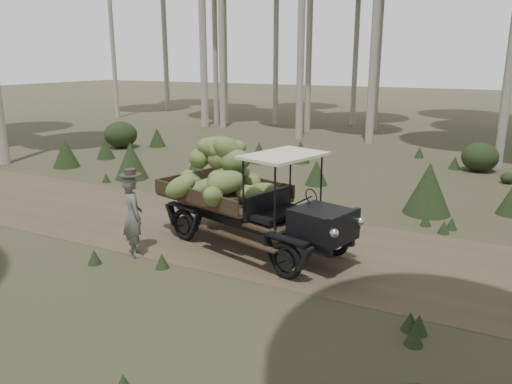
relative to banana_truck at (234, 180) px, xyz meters
The scene contains 5 objects.
ground 1.51m from the banana_truck, 147.82° to the left, with size 120.00×120.00×0.00m, color #473D2B.
dirt_track 1.50m from the banana_truck, 147.82° to the left, with size 70.00×4.00×0.01m, color brown.
banana_truck is the anchor object (origin of this frame).
farmer 2.20m from the banana_truck, 131.27° to the right, with size 0.71×0.65×1.78m.
undergrowth 1.83m from the banana_truck, 128.11° to the left, with size 24.48×21.92×1.33m.
Camera 1 is at (5.57, -9.20, 3.86)m, focal length 35.00 mm.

